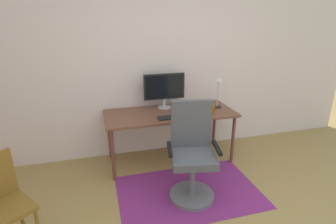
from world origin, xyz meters
name	(u,v)px	position (x,y,z in m)	size (l,w,h in m)	color
wall_back	(172,63)	(0.00, 2.20, 1.30)	(6.00, 0.10, 2.60)	silver
area_rug	(189,192)	(-0.14, 1.01, 0.00)	(1.60, 1.04, 0.01)	#7D276D
desk	(170,117)	(-0.14, 1.78, 0.65)	(1.72, 0.70, 0.71)	brown
monitor	(164,88)	(-0.17, 1.99, 1.00)	(0.57, 0.18, 0.48)	#B2B2B7
keyboard	(175,117)	(-0.14, 1.57, 0.72)	(0.43, 0.13, 0.02)	black
computer_mouse	(196,113)	(0.16, 1.61, 0.73)	(0.06, 0.10, 0.03)	white
coffee_cup	(212,109)	(0.39, 1.62, 0.76)	(0.07, 0.07, 0.10)	#835308
cell_phone	(195,109)	(0.21, 1.79, 0.72)	(0.07, 0.14, 0.01)	black
desk_lamp	(218,86)	(0.55, 1.80, 1.02)	(0.11, 0.11, 0.44)	black
office_chair	(192,158)	(-0.13, 0.97, 0.46)	(0.59, 0.54, 1.07)	slate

